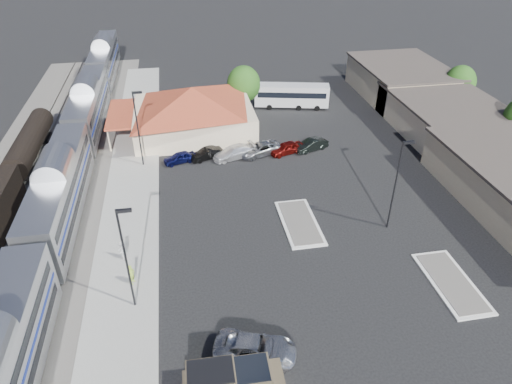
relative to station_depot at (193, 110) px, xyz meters
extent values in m
plane|color=black|center=(4.56, -24.00, -3.13)|extent=(280.00, 280.00, 0.00)
cube|color=#4C4944|center=(-16.44, -16.00, -3.07)|extent=(16.00, 100.00, 0.12)
cube|color=gray|center=(-7.44, -18.00, -3.04)|extent=(5.50, 92.00, 0.18)
cube|color=silver|center=(-13.44, -17.15, -0.08)|extent=(3.00, 20.00, 5.00)
cube|color=black|center=(-13.44, -17.15, -2.83)|extent=(2.20, 16.00, 0.60)
cube|color=silver|center=(-13.44, 3.85, -0.08)|extent=(3.00, 20.00, 5.00)
cube|color=black|center=(-13.44, 3.85, -2.83)|extent=(2.20, 16.00, 0.60)
cube|color=silver|center=(-13.44, 24.85, -0.08)|extent=(3.00, 20.00, 5.00)
cube|color=black|center=(-13.44, 24.85, -2.83)|extent=(2.20, 16.00, 0.60)
cylinder|color=black|center=(-19.44, -3.65, -1.03)|extent=(2.80, 14.00, 2.80)
cube|color=black|center=(-19.44, -3.65, -2.83)|extent=(2.20, 12.00, 0.60)
cube|color=#C8B492|center=(0.06, 0.00, -1.33)|extent=(15.00, 12.00, 3.60)
pyramid|color=maroon|center=(0.06, 0.00, 1.77)|extent=(15.30, 12.24, 2.60)
cube|color=maroon|center=(-9.04, 0.00, 0.17)|extent=(3.20, 9.60, 0.25)
cube|color=#C6B28C|center=(32.56, -6.00, -1.13)|extent=(12.00, 18.00, 4.00)
cube|color=#3F3833|center=(32.56, -6.00, 1.02)|extent=(12.40, 18.40, 0.30)
cube|color=#C6B28C|center=(32.56, 8.00, -0.88)|extent=(12.00, 16.00, 4.50)
cube|color=#3F3833|center=(32.56, 8.00, 1.52)|extent=(12.40, 16.40, 0.30)
cube|color=silver|center=(8.56, -22.00, -3.06)|extent=(3.30, 7.50, 0.15)
cube|color=#4C4944|center=(8.56, -22.00, -2.97)|extent=(2.70, 6.90, 0.10)
cube|color=silver|center=(18.56, -32.00, -3.06)|extent=(3.30, 7.50, 0.15)
cube|color=#4C4944|center=(18.56, -32.00, -2.97)|extent=(2.70, 6.90, 0.10)
cylinder|color=black|center=(-6.44, -30.00, 1.37)|extent=(0.16, 0.16, 9.00)
cube|color=black|center=(-5.94, -30.00, 5.72)|extent=(1.00, 0.25, 0.22)
cylinder|color=black|center=(-6.44, -8.00, 1.37)|extent=(0.16, 0.16, 9.00)
cube|color=black|center=(-5.94, -8.00, 5.72)|extent=(1.00, 0.25, 0.22)
cylinder|color=black|center=(16.56, -24.00, 1.37)|extent=(0.16, 0.16, 9.00)
cube|color=black|center=(17.06, -24.00, 5.72)|extent=(1.00, 0.25, 0.22)
cylinder|color=#382314|center=(38.56, 2.00, -1.86)|extent=(0.30, 0.30, 2.55)
ellipsoid|color=#1D4914|center=(38.56, 2.00, 0.64)|extent=(4.41, 4.41, 4.87)
cylinder|color=#382314|center=(7.56, 6.00, -1.77)|extent=(0.30, 0.30, 2.73)
ellipsoid|color=#1D4914|center=(7.56, 6.00, 0.90)|extent=(4.71, 4.71, 5.21)
cube|color=#96825C|center=(0.00, -38.35, -1.71)|extent=(2.43, 2.21, 1.08)
cube|color=#96825C|center=(0.00, -38.35, -1.59)|extent=(3.05, 2.23, 1.25)
cylinder|color=black|center=(2.03, -37.37, -2.72)|extent=(0.83, 0.34, 0.82)
cylinder|color=black|center=(-1.98, -37.28, -2.72)|extent=(0.83, 0.34, 0.82)
imported|color=#A2A4AA|center=(1.79, -36.06, -2.35)|extent=(6.14, 4.31, 1.55)
cube|color=white|center=(14.63, 6.03, -1.21)|extent=(10.96, 4.69, 3.04)
cube|color=black|center=(14.63, 6.03, -0.85)|extent=(10.14, 4.54, 0.80)
cylinder|color=black|center=(18.05, 4.16, -2.73)|extent=(0.84, 0.44, 0.80)
cylinder|color=black|center=(18.53, 6.19, -2.73)|extent=(0.84, 0.44, 0.80)
cylinder|color=black|center=(11.27, 5.74, -2.73)|extent=(0.84, 0.44, 0.80)
cylinder|color=black|center=(11.74, 7.77, -2.73)|extent=(0.84, 0.44, 0.80)
imported|color=#9FC33D|center=(-6.69, -27.58, -2.05)|extent=(0.62, 0.76, 1.80)
imported|color=white|center=(-7.69, -24.44, -2.09)|extent=(0.81, 0.95, 1.73)
imported|color=#0D1145|center=(-2.25, -7.95, -2.49)|extent=(4.04, 2.50, 1.29)
imported|color=black|center=(0.95, -7.65, -2.46)|extent=(4.28, 2.68, 1.33)
imported|color=silver|center=(4.15, -7.95, -2.38)|extent=(5.58, 3.51, 1.51)
imported|color=gray|center=(7.35, -7.65, -2.39)|extent=(5.86, 4.03, 1.49)
imported|color=maroon|center=(10.55, -7.95, -2.40)|extent=(4.58, 2.92, 1.45)
imported|color=black|center=(13.75, -7.65, -2.42)|extent=(4.57, 2.88, 1.42)
camera|label=1|loc=(-1.68, -55.66, 23.05)|focal=32.00mm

